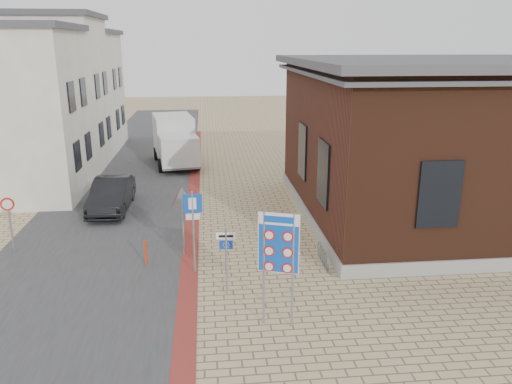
{
  "coord_description": "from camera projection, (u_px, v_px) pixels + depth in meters",
  "views": [
    {
      "loc": [
        -1.32,
        -13.43,
        7.39
      ],
      "look_at": [
        0.46,
        3.84,
        2.2
      ],
      "focal_mm": 35.0,
      "sensor_mm": 36.0,
      "label": 1
    }
  ],
  "objects": [
    {
      "name": "ground",
      "position": [
        254.0,
        298.0,
        15.04
      ],
      "size": [
        120.0,
        120.0,
        0.0
      ],
      "primitive_type": "plane",
      "color": "tan",
      "rests_on": "ground"
    },
    {
      "name": "speed_sign",
      "position": [
        9.0,
        216.0,
        18.11
      ],
      "size": [
        0.49,
        0.09,
        2.07
      ],
      "rotation": [
        0.0,
        0.0,
        0.13
      ],
      "color": "gray",
      "rests_on": "ground"
    },
    {
      "name": "brick_building",
      "position": [
        444.0,
        137.0,
        21.59
      ],
      "size": [
        13.0,
        13.0,
        6.8
      ],
      "color": "gray",
      "rests_on": "ground"
    },
    {
      "name": "parking_sign",
      "position": [
        193.0,
        217.0,
        16.21
      ],
      "size": [
        0.62,
        0.07,
        2.83
      ],
      "rotation": [
        0.0,
        0.0,
        0.02
      ],
      "color": "gray",
      "rests_on": "ground"
    },
    {
      "name": "yield_sign",
      "position": [
        182.0,
        204.0,
        17.61
      ],
      "size": [
        0.85,
        0.42,
        2.53
      ],
      "rotation": [
        0.0,
        0.0,
        0.41
      ],
      "color": "gray",
      "rests_on": "ground"
    },
    {
      "name": "bollard",
      "position": [
        145.0,
        252.0,
        17.24
      ],
      "size": [
        0.08,
        0.08,
        0.91
      ],
      "primitive_type": "cylinder",
      "rotation": [
        0.0,
        0.0,
        -0.02
      ],
      "color": "red",
      "rests_on": "ground"
    },
    {
      "name": "essen_sign",
      "position": [
        226.0,
        252.0,
        14.84
      ],
      "size": [
        0.59,
        0.08,
        2.17
      ],
      "rotation": [
        0.0,
        0.0,
        -0.08
      ],
      "color": "gray",
      "rests_on": "ground"
    },
    {
      "name": "bike_rack",
      "position": [
        324.0,
        257.0,
        17.32
      ],
      "size": [
        0.08,
        1.8,
        0.6
      ],
      "color": "slate",
      "rests_on": "ground"
    },
    {
      "name": "road_strip",
      "position": [
        134.0,
        176.0,
        28.8
      ],
      "size": [
        7.0,
        60.0,
        0.02
      ],
      "primitive_type": "cube",
      "color": "#38383A",
      "rests_on": "ground"
    },
    {
      "name": "townhouse_far",
      "position": [
        68.0,
        90.0,
        35.65
      ],
      "size": [
        7.4,
        6.4,
        8.3
      ],
      "color": "beige",
      "rests_on": "ground"
    },
    {
      "name": "border_sign",
      "position": [
        279.0,
        245.0,
        12.99
      ],
      "size": [
        1.06,
        0.4,
        3.22
      ],
      "rotation": [
        0.0,
        0.0,
        -0.33
      ],
      "color": "gray",
      "rests_on": "ground"
    },
    {
      "name": "curb_strip",
      "position": [
        193.0,
        200.0,
        24.37
      ],
      "size": [
        0.6,
        40.0,
        0.02
      ],
      "primitive_type": "cube",
      "color": "maroon",
      "rests_on": "ground"
    },
    {
      "name": "townhouse_near",
      "position": [
        5.0,
        112.0,
        24.21
      ],
      "size": [
        7.4,
        6.4,
        8.3
      ],
      "color": "beige",
      "rests_on": "ground"
    },
    {
      "name": "townhouse_mid",
      "position": [
        42.0,
        92.0,
        29.81
      ],
      "size": [
        7.4,
        6.4,
        9.1
      ],
      "color": "beige",
      "rests_on": "ground"
    },
    {
      "name": "box_truck",
      "position": [
        175.0,
        140.0,
        31.29
      ],
      "size": [
        3.16,
        6.01,
        2.99
      ],
      "rotation": [
        0.0,
        0.0,
        0.17
      ],
      "color": "slate",
      "rests_on": "ground"
    },
    {
      "name": "sedan",
      "position": [
        112.0,
        195.0,
        22.84
      ],
      "size": [
        1.61,
        4.45,
        1.46
      ],
      "primitive_type": "imported",
      "rotation": [
        0.0,
        0.0,
        -0.02
      ],
      "color": "black",
      "rests_on": "ground"
    }
  ]
}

